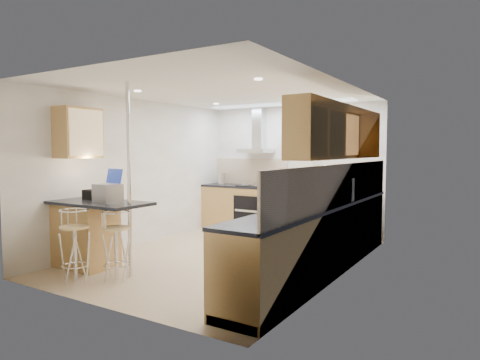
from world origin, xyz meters
The scene contains 16 objects.
ground centered at (0.00, 0.00, 0.00)m, with size 4.80×4.80×0.00m, color tan.
room_shell centered at (0.32, 0.38, 1.54)m, with size 3.64×4.84×2.51m.
right_counter centered at (1.50, 0.00, 0.46)m, with size 0.63×4.40×0.92m.
back_counter centered at (-0.95, 2.10, 0.46)m, with size 1.70×0.63×0.92m.
peninsula centered at (-1.12, -1.45, 0.48)m, with size 1.47×0.72×0.94m.
microwave centered at (1.56, 0.22, 1.09)m, with size 0.60×0.41×0.33m, color white.
laptop centered at (-0.96, -1.43, 1.06)m, with size 0.36×0.27×0.24m, color #919398.
bag centered at (-1.42, -1.30, 1.01)m, with size 0.25×0.18×0.13m, color black.
bar_stool_near centered at (-0.95, -1.97, 0.46)m, with size 0.37×0.37×0.91m, color tan, non-canonical shape.
bar_stool_end centered at (-0.55, -1.66, 0.44)m, with size 0.36×0.36×0.88m, color tan, non-canonical shape.
jar_a centered at (1.48, 0.97, 1.01)m, with size 0.12×0.12×0.17m, color white.
jar_b centered at (1.66, 0.48, 0.99)m, with size 0.11×0.11×0.14m, color white.
jar_c centered at (1.63, -0.23, 1.01)m, with size 0.14×0.14×0.19m, color beige.
jar_d centered at (1.63, -0.80, 1.00)m, with size 0.10×0.10×0.16m, color white.
bread_bin centered at (1.53, -1.29, 1.02)m, with size 0.31×0.40×0.21m, color white.
kettle centered at (-1.56, 2.19, 1.03)m, with size 0.16×0.16×0.23m, color silver.
Camera 1 is at (3.53, -5.36, 1.64)m, focal length 32.00 mm.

